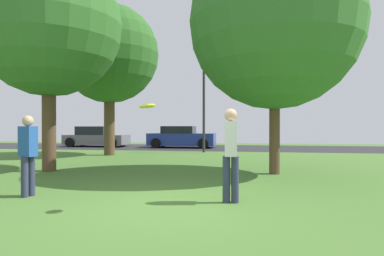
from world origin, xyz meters
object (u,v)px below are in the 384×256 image
object	(u,v)px
maple_tree_far	(275,24)
parked_car_grey	(96,137)
person_walking	(231,150)
frisbee_disc	(147,106)
person_thrower	(28,152)
street_lamp_post	(204,110)
parked_car_blue	(181,138)
oak_tree_center	(109,54)
oak_tree_right	(49,25)

from	to	relation	value
maple_tree_far	parked_car_grey	bearing A→B (deg)	133.63
person_walking	frisbee_disc	size ratio (longest dim) A/B	4.79
maple_tree_far	person_thrower	bearing A→B (deg)	-141.68
person_walking	street_lamp_post	world-z (taller)	street_lamp_post
maple_tree_far	street_lamp_post	xyz separation A→B (m)	(-3.09, 7.77, -2.19)
person_thrower	parked_car_blue	distance (m)	15.46
parked_car_blue	maple_tree_far	bearing A→B (deg)	-66.18
oak_tree_center	parked_car_grey	xyz separation A→B (m)	(-3.59, 6.24, -4.27)
oak_tree_center	parked_car_blue	distance (m)	7.78
frisbee_disc	oak_tree_center	bearing A→B (deg)	116.06
person_thrower	oak_tree_center	bearing A→B (deg)	118.28
maple_tree_far	street_lamp_post	world-z (taller)	maple_tree_far
frisbee_disc	person_thrower	bearing A→B (deg)	165.10
oak_tree_center	street_lamp_post	bearing A→B (deg)	29.84
maple_tree_far	parked_car_grey	distance (m)	16.39
frisbee_disc	oak_tree_right	bearing A→B (deg)	136.21
oak_tree_right	street_lamp_post	distance (m)	9.43
maple_tree_far	person_walking	xyz separation A→B (m)	(-1.11, -3.99, -3.47)
person_thrower	maple_tree_far	bearing A→B (deg)	53.22
oak_tree_center	maple_tree_far	size ratio (longest dim) A/B	1.05
person_thrower	street_lamp_post	size ratio (longest dim) A/B	0.36
maple_tree_far	frisbee_disc	bearing A→B (deg)	-117.14
person_walking	parked_car_blue	distance (m)	15.84
oak_tree_center	street_lamp_post	distance (m)	5.64
oak_tree_right	parked_car_grey	bearing A→B (deg)	108.52
maple_tree_far	street_lamp_post	bearing A→B (deg)	111.70
oak_tree_center	parked_car_grey	distance (m)	8.37
frisbee_disc	maple_tree_far	bearing A→B (deg)	62.86
frisbee_disc	street_lamp_post	distance (m)	12.61
maple_tree_far	person_walking	size ratio (longest dim) A/B	3.99
maple_tree_far	parked_car_grey	xyz separation A→B (m)	(-11.00, 11.54, -3.81)
person_walking	parked_car_blue	size ratio (longest dim) A/B	0.41
person_walking	parked_car_grey	xyz separation A→B (m)	(-9.89, 15.52, -0.35)
maple_tree_far	frisbee_disc	distance (m)	6.04
oak_tree_right	street_lamp_post	xyz separation A→B (m)	(3.87, 8.27, -2.36)
oak_tree_center	frisbee_disc	xyz separation A→B (m)	(4.94, -10.11, -3.14)
oak_tree_center	parked_car_blue	size ratio (longest dim) A/B	1.71
maple_tree_far	oak_tree_center	bearing A→B (deg)	144.45
person_thrower	parked_car_grey	size ratio (longest dim) A/B	0.39
maple_tree_far	frisbee_disc	xyz separation A→B (m)	(-2.47, -4.81, -2.68)
person_thrower	frisbee_disc	size ratio (longest dim) A/B	4.49
maple_tree_far	frisbee_disc	size ratio (longest dim) A/B	19.14
parked_car_grey	person_thrower	bearing A→B (deg)	-69.57
oak_tree_center	oak_tree_right	size ratio (longest dim) A/B	1.06
person_walking	parked_car_blue	world-z (taller)	person_walking
maple_tree_far	parked_car_blue	size ratio (longest dim) A/B	1.63
maple_tree_far	oak_tree_right	bearing A→B (deg)	-175.89
person_thrower	parked_car_grey	world-z (taller)	person_thrower
oak_tree_right	frisbee_disc	distance (m)	6.85
oak_tree_right	person_thrower	size ratio (longest dim) A/B	4.21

